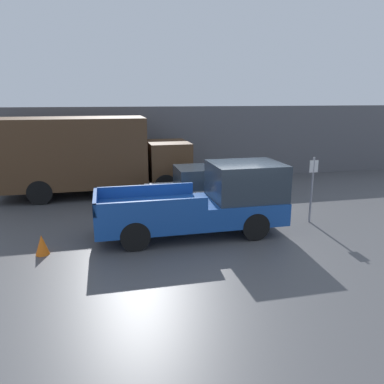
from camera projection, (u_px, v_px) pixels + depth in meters
The scene contains 7 objects.
ground_plane at pixel (232, 231), 11.84m from camera, with size 60.00×60.00×0.00m, color #4C4C4F.
building_wall at pixel (181, 143), 18.93m from camera, with size 28.00×0.15×3.67m.
pickup_truck at pixel (208, 201), 11.43m from camera, with size 5.67×2.00×2.16m.
car at pixel (206, 187), 14.16m from camera, with size 4.40×1.90×1.59m.
delivery_truck at pixel (87, 154), 15.81m from camera, with size 7.97×2.54×3.30m.
parking_sign at pixel (312, 186), 12.39m from camera, with size 0.30×0.07×2.21m.
traffic_cone at pixel (42, 245), 10.00m from camera, with size 0.37×0.37×0.56m.
Camera 1 is at (-3.79, -10.59, 4.11)m, focal length 35.00 mm.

